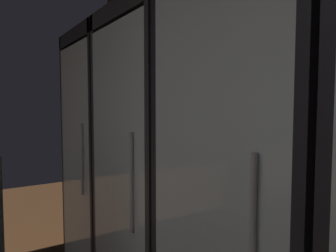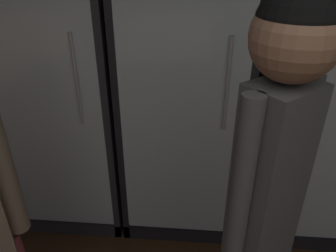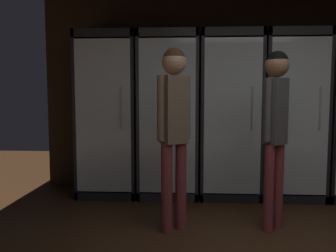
% 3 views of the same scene
% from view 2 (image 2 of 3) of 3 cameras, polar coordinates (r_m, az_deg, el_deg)
% --- Properties ---
extents(wall_back, '(6.00, 0.06, 2.80)m').
position_cam_2_polar(wall_back, '(2.35, 15.84, 18.83)').
color(wall_back, black).
rests_on(wall_back, ground).
extents(cooler_left, '(0.76, 0.68, 2.09)m').
position_cam_2_polar(cooler_left, '(2.26, -17.43, 8.07)').
color(cooler_left, '#2B2B30').
rests_on(cooler_left, ground).
extents(cooler_center, '(0.76, 0.68, 2.09)m').
position_cam_2_polar(cooler_center, '(2.09, 2.94, 8.00)').
color(cooler_center, black).
rests_on(cooler_center, ground).
extents(cooler_right, '(0.76, 0.68, 2.09)m').
position_cam_2_polar(cooler_right, '(2.22, 23.60, 6.55)').
color(cooler_right, black).
rests_on(cooler_right, ground).
extents(shopper_near, '(0.25, 0.24, 1.71)m').
position_cam_2_polar(shopper_near, '(1.08, 16.78, -10.72)').
color(shopper_near, brown).
rests_on(shopper_near, ground).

